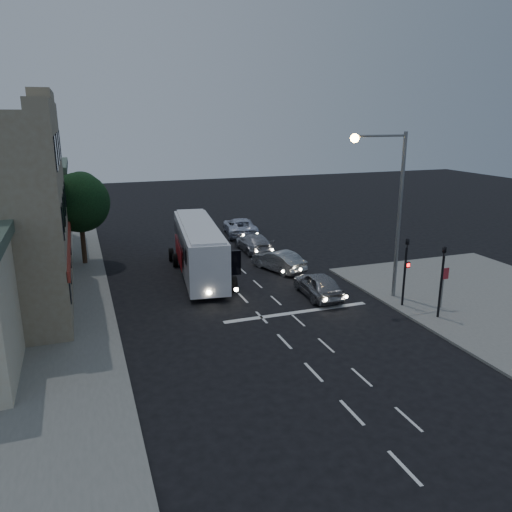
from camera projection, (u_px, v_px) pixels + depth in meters
name	position (u px, v px, depth m)	size (l,w,h in m)	color
ground	(276.00, 333.00, 23.56)	(120.00, 120.00, 0.00)	black
road_markings	(275.00, 305.00, 26.98)	(8.00, 30.55, 0.01)	silver
tour_bus	(199.00, 247.00, 31.83)	(3.54, 11.12, 3.35)	white
car_suv	(318.00, 285.00, 28.14)	(1.68, 4.18, 1.42)	gray
car_sedan_a	(278.00, 261.00, 32.93)	(1.44, 4.12, 1.36)	#A0A0A0
car_sedan_b	(254.00, 243.00, 37.65)	(1.90, 4.68, 1.36)	#9C9BA2
car_sedan_c	(240.00, 227.00, 42.87)	(2.47, 5.36, 1.49)	silver
traffic_signal_main	(406.00, 264.00, 26.08)	(0.25, 0.35, 4.10)	black
traffic_signal_side	(442.00, 273.00, 24.52)	(0.18, 0.15, 4.10)	black
regulatory_sign	(444.00, 281.00, 25.94)	(0.45, 0.12, 2.20)	slate
streetlight	(390.00, 197.00, 26.40)	(3.32, 0.44, 9.00)	slate
low_building_north	(3.00, 208.00, 36.40)	(9.40, 9.40, 6.50)	beige
street_tree	(79.00, 200.00, 33.31)	(4.00, 4.00, 6.20)	black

